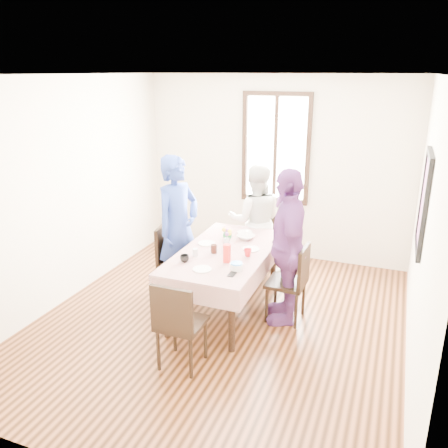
{
  "coord_description": "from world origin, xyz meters",
  "views": [
    {
      "loc": [
        1.72,
        -4.29,
        2.74
      ],
      "look_at": [
        -0.04,
        0.25,
        1.1
      ],
      "focal_mm": 36.72,
      "sensor_mm": 36.0,
      "label": 1
    }
  ],
  "objects_px": {
    "chair_left": "(177,261)",
    "person_left": "(177,228)",
    "chair_right": "(286,282)",
    "chair_far": "(255,242)",
    "person_far": "(255,220)",
    "chair_near": "(182,323)",
    "person_right": "(286,247)",
    "dining_table": "(226,281)"
  },
  "relations": [
    {
      "from": "chair_far",
      "to": "chair_near",
      "type": "height_order",
      "value": "same"
    },
    {
      "from": "chair_far",
      "to": "person_left",
      "type": "relative_size",
      "value": 0.51
    },
    {
      "from": "chair_right",
      "to": "chair_far",
      "type": "bearing_deg",
      "value": 34.98
    },
    {
      "from": "person_right",
      "to": "person_far",
      "type": "bearing_deg",
      "value": -167.09
    },
    {
      "from": "chair_right",
      "to": "chair_near",
      "type": "height_order",
      "value": "same"
    },
    {
      "from": "chair_right",
      "to": "chair_left",
      "type": "bearing_deg",
      "value": 87.91
    },
    {
      "from": "chair_near",
      "to": "person_left",
      "type": "xyz_separation_m",
      "value": [
        -0.7,
        1.32,
        0.44
      ]
    },
    {
      "from": "person_far",
      "to": "dining_table",
      "type": "bearing_deg",
      "value": 72.64
    },
    {
      "from": "dining_table",
      "to": "chair_right",
      "type": "bearing_deg",
      "value": 4.22
    },
    {
      "from": "chair_right",
      "to": "person_far",
      "type": "height_order",
      "value": "person_far"
    },
    {
      "from": "chair_right",
      "to": "person_right",
      "type": "height_order",
      "value": "person_right"
    },
    {
      "from": "person_far",
      "to": "chair_near",
      "type": "bearing_deg",
      "value": 72.64
    },
    {
      "from": "person_far",
      "to": "person_right",
      "type": "relative_size",
      "value": 0.88
    },
    {
      "from": "chair_right",
      "to": "chair_far",
      "type": "distance_m",
      "value": 1.32
    },
    {
      "from": "chair_left",
      "to": "chair_near",
      "type": "xyz_separation_m",
      "value": [
        0.72,
        -1.32,
        0.0
      ]
    },
    {
      "from": "person_far",
      "to": "chair_left",
      "type": "bearing_deg",
      "value": 36.55
    },
    {
      "from": "dining_table",
      "to": "chair_far",
      "type": "bearing_deg",
      "value": 90.0
    },
    {
      "from": "person_right",
      "to": "dining_table",
      "type": "bearing_deg",
      "value": -105.41
    },
    {
      "from": "chair_left",
      "to": "person_right",
      "type": "relative_size",
      "value": 0.51
    },
    {
      "from": "chair_near",
      "to": "person_far",
      "type": "relative_size",
      "value": 0.58
    },
    {
      "from": "chair_left",
      "to": "person_left",
      "type": "height_order",
      "value": "person_left"
    },
    {
      "from": "chair_left",
      "to": "chair_far",
      "type": "bearing_deg",
      "value": 135.06
    },
    {
      "from": "chair_left",
      "to": "chair_near",
      "type": "bearing_deg",
      "value": 19.06
    },
    {
      "from": "chair_left",
      "to": "chair_far",
      "type": "height_order",
      "value": "same"
    },
    {
      "from": "dining_table",
      "to": "person_far",
      "type": "distance_m",
      "value": 1.21
    },
    {
      "from": "chair_left",
      "to": "chair_far",
      "type": "xyz_separation_m",
      "value": [
        0.72,
        1.01,
        0.0
      ]
    },
    {
      "from": "dining_table",
      "to": "person_right",
      "type": "relative_size",
      "value": 0.96
    },
    {
      "from": "chair_right",
      "to": "person_left",
      "type": "xyz_separation_m",
      "value": [
        -1.42,
        0.11,
        0.44
      ]
    },
    {
      "from": "chair_right",
      "to": "person_far",
      "type": "bearing_deg",
      "value": 35.49
    },
    {
      "from": "person_far",
      "to": "chair_far",
      "type": "bearing_deg",
      "value": -107.36
    },
    {
      "from": "chair_far",
      "to": "dining_table",
      "type": "bearing_deg",
      "value": 99.91
    },
    {
      "from": "person_left",
      "to": "person_far",
      "type": "bearing_deg",
      "value": -17.73
    },
    {
      "from": "person_left",
      "to": "chair_right",
      "type": "bearing_deg",
      "value": -76.64
    },
    {
      "from": "chair_far",
      "to": "person_far",
      "type": "xyz_separation_m",
      "value": [
        0.0,
        -0.02,
        0.33
      ]
    },
    {
      "from": "chair_left",
      "to": "person_right",
      "type": "height_order",
      "value": "person_right"
    },
    {
      "from": "chair_near",
      "to": "person_left",
      "type": "height_order",
      "value": "person_left"
    },
    {
      "from": "dining_table",
      "to": "person_left",
      "type": "relative_size",
      "value": 0.94
    },
    {
      "from": "person_left",
      "to": "person_right",
      "type": "bearing_deg",
      "value": -76.7
    },
    {
      "from": "chair_near",
      "to": "person_right",
      "type": "distance_m",
      "value": 1.47
    },
    {
      "from": "person_left",
      "to": "chair_near",
      "type": "bearing_deg",
      "value": -134.53
    },
    {
      "from": "chair_left",
      "to": "person_far",
      "type": "xyz_separation_m",
      "value": [
        0.72,
        0.98,
        0.33
      ]
    },
    {
      "from": "dining_table",
      "to": "chair_left",
      "type": "bearing_deg",
      "value": 167.53
    }
  ]
}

